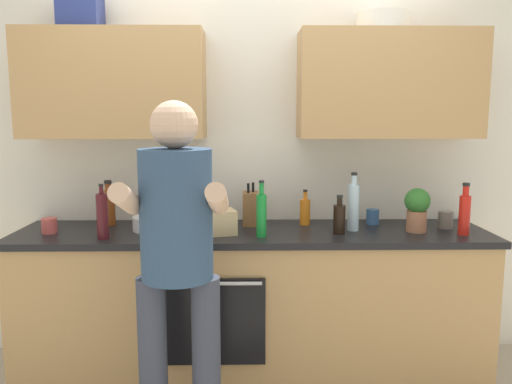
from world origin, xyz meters
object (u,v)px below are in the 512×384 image
cup_ceramic (49,226)px  knife_block (251,209)px  cup_stoneware (446,220)px  bottle_soda (261,214)px  person_standing (177,247)px  potted_herb (417,208)px  grocery_bag_bread (219,222)px  bottle_hotsauce (465,213)px  bottle_wine (102,216)px  bottle_juice (305,211)px  mixing_bowl (153,223)px  bottle_water (353,206)px  bottle_vinegar (109,206)px  bottle_soy (339,218)px  cup_tea (373,217)px

cup_ceramic → knife_block: (1.19, 0.20, 0.06)m
cup_stoneware → bottle_soda: bearing=-170.0°
person_standing → potted_herb: 1.48m
potted_herb → grocery_bag_bread: 1.18m
bottle_hotsauce → bottle_wine: bearing=-178.1°
bottle_juice → grocery_bag_bread: bearing=-155.0°
mixing_bowl → bottle_juice: bearing=8.8°
bottle_water → bottle_hotsauce: bearing=-10.9°
grocery_bag_bread → bottle_juice: bearing=25.0°
bottle_vinegar → potted_herb: size_ratio=1.08×
bottle_juice → knife_block: knife_block is taller
bottle_soy → cup_tea: bearing=44.9°
cup_tea → potted_herb: 0.32m
bottle_soy → potted_herb: potted_herb is taller
bottle_water → bottle_wine: bearing=-172.6°
bottle_hotsauce → potted_herb: bottle_hotsauce is taller
cup_stoneware → potted_herb: (-0.21, -0.09, 0.09)m
bottle_soda → bottle_juice: bearing=48.3°
bottle_soda → mixing_bowl: bearing=164.8°
mixing_bowl → person_standing: bearing=-71.1°
bottle_soda → grocery_bag_bread: (-0.24, 0.07, -0.06)m
bottle_vinegar → mixing_bowl: 0.36m
bottle_soy → cup_stoneware: bearing=11.2°
cup_tea → bottle_hotsauce: bearing=-32.6°
bottle_water → knife_block: bottle_water is taller
bottle_vinegar → grocery_bag_bread: size_ratio=1.56×
bottle_water → knife_block: (-0.62, 0.16, -0.04)m
person_standing → knife_block: person_standing is taller
cup_tea → cup_ceramic: size_ratio=1.06×
cup_stoneware → mixing_bowl: size_ratio=0.43×
bottle_wine → cup_tea: bearing=12.7°
bottle_soda → grocery_bag_bread: bearing=163.4°
bottle_wine → knife_block: bearing=22.7°
bottle_juice → knife_block: 0.35m
person_standing → cup_stoneware: (1.55, 0.72, -0.02)m
cup_ceramic → bottle_hotsauce: bearing=-1.8°
bottle_soy → bottle_soda: 0.47m
bottle_vinegar → potted_herb: 1.90m
bottle_juice → bottle_hotsauce: size_ratio=0.74×
person_standing → cup_stoneware: bearing=24.7°
bottle_soda → knife_block: bearing=100.7°
bottle_hotsauce → cup_stoneware: size_ratio=2.86×
bottle_soda → cup_tea: bearing=24.4°
knife_block → grocery_bag_bread: size_ratio=1.47×
person_standing → cup_ceramic: bearing=143.3°
bottle_soy → bottle_hotsauce: bearing=-2.8°
cup_stoneware → mixing_bowl: (-1.79, -0.03, -0.01)m
bottle_water → person_standing: bearing=-145.5°
bottle_soy → cup_tea: bottle_soy is taller
bottle_vinegar → cup_ceramic: 0.38m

